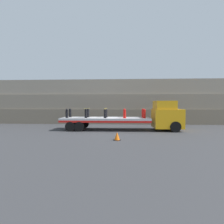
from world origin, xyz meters
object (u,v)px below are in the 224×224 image
Objects in this scene: fire_hydrant_black_far_0 at (70,113)px; fire_hydrant_black_near_2 at (105,114)px; fire_hydrant_black_near_0 at (67,113)px; fire_hydrant_black_far_1 at (88,113)px; traffic_cone at (117,136)px; fire_hydrant_red_far_4 at (143,113)px; fire_hydrant_black_far_2 at (106,113)px; fire_hydrant_red_far_3 at (124,113)px; fire_hydrant_black_near_1 at (86,113)px; truck_cab at (168,116)px; flatbed_trailer at (101,120)px; fire_hydrant_red_near_3 at (125,114)px; fire_hydrant_red_near_4 at (144,114)px.

fire_hydrant_black_near_2 is (3.81, -1.13, 0.00)m from fire_hydrant_black_far_0.
fire_hydrant_black_near_0 is 3.81m from fire_hydrant_black_near_2.
traffic_cone is (3.19, -5.64, -1.40)m from fire_hydrant_black_far_1.
fire_hydrant_red_far_4 is (5.72, 0.00, 0.00)m from fire_hydrant_black_far_1.
traffic_cone is at bearing -60.48° from fire_hydrant_black_far_1.
fire_hydrant_red_far_3 is at bearing 0.00° from fire_hydrant_black_far_2.
fire_hydrant_black_near_1 is at bearing -90.00° from fire_hydrant_black_far_1.
fire_hydrant_black_near_2 is (3.81, 0.00, 0.00)m from fire_hydrant_black_near_0.
truck_cab is 2.44m from fire_hydrant_red_far_4.
fire_hydrant_black_near_0 is at bearing -90.00° from fire_hydrant_black_far_0.
flatbed_trailer is 1.01m from fire_hydrant_black_near_2.
fire_hydrant_black_near_2 is at bearing -30.56° from fire_hydrant_black_far_1.
fire_hydrant_red_near_3 is at bearing 82.19° from traffic_cone.
fire_hydrant_red_far_4 is at bearing 16.45° from fire_hydrant_black_near_2.
flatbed_trailer is 9.74× the size of fire_hydrant_red_far_3.
fire_hydrant_black_near_1 is 2.21m from fire_hydrant_black_far_2.
fire_hydrant_red_near_4 is at bearing -8.40° from fire_hydrant_black_far_0.
fire_hydrant_red_near_4 is (4.32, -0.56, 0.67)m from flatbed_trailer.
fire_hydrant_black_near_0 is 1.00× the size of fire_hydrant_black_far_0.
fire_hydrant_red_near_3 is (3.81, 0.00, 0.00)m from fire_hydrant_black_near_1.
fire_hydrant_black_far_1 is 2.21m from fire_hydrant_black_near_2.
fire_hydrant_black_near_2 is 4.90m from traffic_cone.
truck_cab is at bearing 0.00° from flatbed_trailer.
flatbed_trailer is 1.65m from fire_hydrant_black_far_1.
truck_cab reaches higher than fire_hydrant_black_near_0.
fire_hydrant_black_near_2 is (-6.18, -0.56, 0.22)m from truck_cab.
fire_hydrant_red_near_4 is at bearing -30.56° from fire_hydrant_red_far_3.
fire_hydrant_black_far_2 is 1.00× the size of fire_hydrant_red_far_4.
fire_hydrant_red_near_4 is (1.91, -1.13, 0.00)m from fire_hydrant_red_far_3.
truck_cab is 2.44m from fire_hydrant_red_near_4.
fire_hydrant_black_near_0 and fire_hydrant_black_near_2 have the same top height.
fire_hydrant_black_far_1 and fire_hydrant_red_near_4 have the same top height.
fire_hydrant_black_far_2 reaches higher than traffic_cone.
fire_hydrant_red_far_4 is (0.00, 1.13, 0.00)m from fire_hydrant_red_near_4.
fire_hydrant_black_near_2 is 3.81m from fire_hydrant_red_near_4.
truck_cab is 10.01m from fire_hydrant_black_far_0.
fire_hydrant_black_near_0 reaches higher than flatbed_trailer.
fire_hydrant_black_far_2 and fire_hydrant_red_near_3 have the same top height.
fire_hydrant_black_far_2 is at bearing 180.00° from fire_hydrant_red_far_3.
fire_hydrant_black_near_1 is at bearing -163.55° from fire_hydrant_red_far_3.
fire_hydrant_black_near_0 is 2.21m from fire_hydrant_black_far_1.
fire_hydrant_red_far_3 is at bearing 180.00° from fire_hydrant_red_far_4.
flatbed_trailer is 9.74× the size of fire_hydrant_black_near_2.
fire_hydrant_black_far_1 is at bearing 180.00° from fire_hydrant_black_far_2.
fire_hydrant_black_far_1 is 1.00× the size of fire_hydrant_black_near_2.
fire_hydrant_black_far_0 is 1.00× the size of fire_hydrant_black_far_2.
flatbed_trailer is 9.74× the size of fire_hydrant_red_far_4.
flatbed_trailer is at bearing 9.66° from fire_hydrant_black_near_0.
fire_hydrant_black_far_1 is at bearing 0.00° from fire_hydrant_black_far_0.
truck_cab is 3.24× the size of fire_hydrant_black_near_0.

